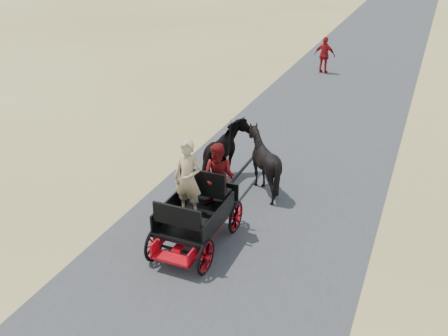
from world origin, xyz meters
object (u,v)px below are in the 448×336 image
at_px(carriage, 197,230).
at_px(horse_right, 263,162).
at_px(horse_left, 225,155).
at_px(pedestrian, 325,55).

xyz_separation_m(carriage, horse_right, (0.55, 3.00, 0.49)).
relative_size(carriage, horse_left, 1.20).
height_order(carriage, horse_left, horse_left).
bearing_deg(horse_right, pedestrian, -84.97).
relative_size(horse_left, horse_right, 1.18).
bearing_deg(horse_left, carriage, 100.39).
bearing_deg(carriage, horse_right, 79.61).
bearing_deg(pedestrian, horse_right, 99.91).
relative_size(horse_right, pedestrian, 0.98).
height_order(horse_right, pedestrian, pedestrian).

